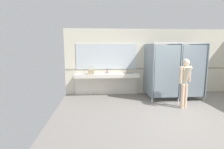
% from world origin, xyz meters
% --- Properties ---
extents(ground_plane, '(7.36, 5.93, 0.10)m').
position_xyz_m(ground_plane, '(0.00, 0.00, -0.05)').
color(ground_plane, gray).
extents(wall_back, '(7.36, 0.12, 2.68)m').
position_xyz_m(wall_back, '(0.00, 2.72, 1.34)').
color(wall_back, beige).
rests_on(wall_back, ground_plane).
extents(wall_back_tile_band, '(7.36, 0.01, 0.06)m').
position_xyz_m(wall_back_tile_band, '(0.00, 2.66, 1.05)').
color(wall_back_tile_band, '#9E937F').
rests_on(wall_back_tile_band, wall_back).
extents(vanity_counter, '(2.58, 0.52, 1.01)m').
position_xyz_m(vanity_counter, '(-1.98, 2.47, 0.65)').
color(vanity_counter, silver).
rests_on(vanity_counter, ground_plane).
extents(mirror_panel, '(2.48, 0.02, 1.04)m').
position_xyz_m(mirror_panel, '(-1.98, 2.65, 1.57)').
color(mirror_panel, silver).
rests_on(mirror_panel, wall_back).
extents(bathroom_stalls, '(2.01, 1.32, 2.11)m').
position_xyz_m(bathroom_stalls, '(0.55, 1.79, 1.10)').
color(bathroom_stalls, gray).
rests_on(bathroom_stalls, ground_plane).
extents(person_standing, '(0.55, 0.55, 1.59)m').
position_xyz_m(person_standing, '(0.41, 0.73, 1.00)').
color(person_standing, beige).
rests_on(person_standing, ground_plane).
extents(handbag, '(0.24, 0.15, 0.32)m').
position_xyz_m(handbag, '(-2.62, 2.25, 1.00)').
color(handbag, tan).
rests_on(handbag, vanity_counter).
extents(soap_dispenser, '(0.07, 0.07, 0.18)m').
position_xyz_m(soap_dispenser, '(-1.94, 2.54, 0.97)').
color(soap_dispenser, '#D899B2').
rests_on(soap_dispenser, vanity_counter).
extents(paper_cup, '(0.07, 0.07, 0.10)m').
position_xyz_m(paper_cup, '(-1.27, 2.33, 0.95)').
color(paper_cup, beige).
rests_on(paper_cup, vanity_counter).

